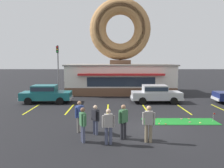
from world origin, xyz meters
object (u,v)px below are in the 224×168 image
at_px(car_silver, 156,93).
at_px(pedestrian_crossing_woman, 96,118).
at_px(golf_ball, 161,121).
at_px(car_teal, 46,93).
at_px(pedestrian_clipboard_woman, 123,120).
at_px(pedestrian_leather_jacket_man, 80,115).
at_px(pedestrian_blue_sweater_man, 109,125).
at_px(traffic_light_pole, 58,61).
at_px(pedestrian_beanie_man, 83,123).
at_px(trash_bin, 173,91).
at_px(pedestrian_hooded_kid, 149,122).
at_px(putting_flag_pin, 214,115).

xyz_separation_m(car_silver, pedestrian_crossing_woman, (-4.82, -8.52, -0.02)).
bearing_deg(golf_ball, car_teal, 145.83).
relative_size(car_teal, pedestrian_clipboard_woman, 2.70).
bearing_deg(pedestrian_leather_jacket_man, pedestrian_blue_sweater_man, -47.33).
height_order(car_teal, pedestrian_blue_sweater_man, pedestrian_blue_sweater_man).
xyz_separation_m(car_teal, traffic_light_pole, (-1.23, 9.70, 2.84)).
distance_m(pedestrian_beanie_man, traffic_light_pole, 20.30).
bearing_deg(pedestrian_beanie_man, traffic_light_pole, 106.91).
distance_m(pedestrian_beanie_man, pedestrian_crossing_woman, 1.18).
xyz_separation_m(trash_bin, traffic_light_pole, (-13.76, 5.98, 3.21)).
xyz_separation_m(pedestrian_leather_jacket_man, pedestrian_clipboard_woman, (2.29, -1.03, 0.01)).
height_order(pedestrian_blue_sweater_man, pedestrian_crossing_woman, pedestrian_blue_sweater_man).
distance_m(golf_ball, pedestrian_hooded_kid, 3.80).
relative_size(pedestrian_leather_jacket_man, trash_bin, 1.74).
bearing_deg(trash_bin, pedestrian_blue_sweater_man, -116.37).
relative_size(pedestrian_blue_sweater_man, pedestrian_hooded_kid, 0.95).
bearing_deg(pedestrian_leather_jacket_man, car_silver, 55.07).
xyz_separation_m(pedestrian_hooded_kid, pedestrian_crossing_woman, (-2.57, 1.10, -0.13)).
bearing_deg(pedestrian_blue_sweater_man, pedestrian_clipboard_woman, 43.53).
distance_m(car_teal, pedestrian_crossing_woman, 9.90).
relative_size(putting_flag_pin, pedestrian_hooded_kid, 0.31).
relative_size(pedestrian_hooded_kid, pedestrian_crossing_woman, 1.13).
bearing_deg(pedestrian_clipboard_woman, trash_bin, 65.00).
bearing_deg(trash_bin, pedestrian_clipboard_woman, -115.00).
relative_size(putting_flag_pin, pedestrian_beanie_man, 0.33).
height_order(golf_ball, pedestrian_clipboard_woman, pedestrian_clipboard_woman).
bearing_deg(putting_flag_pin, traffic_light_pole, 130.48).
relative_size(pedestrian_clipboard_woman, pedestrian_crossing_woman, 1.11).
xyz_separation_m(pedestrian_clipboard_woman, pedestrian_crossing_woman, (-1.41, 0.66, -0.10)).
distance_m(putting_flag_pin, traffic_light_pole, 21.16).
bearing_deg(pedestrian_blue_sweater_man, putting_flag_pin, 28.99).
distance_m(car_teal, pedestrian_clipboard_woman, 11.23).
distance_m(car_teal, pedestrian_leather_jacket_man, 9.15).
distance_m(golf_ball, pedestrian_beanie_man, 5.65).
distance_m(car_silver, car_teal, 9.95).
relative_size(pedestrian_hooded_kid, pedestrian_beanie_man, 1.06).
height_order(car_teal, pedestrian_leather_jacket_man, pedestrian_leather_jacket_man).
height_order(golf_ball, car_silver, car_silver).
height_order(pedestrian_blue_sweater_man, pedestrian_hooded_kid, pedestrian_hooded_kid).
bearing_deg(traffic_light_pole, pedestrian_hooded_kid, -65.14).
relative_size(golf_ball, car_silver, 0.01).
height_order(trash_bin, traffic_light_pole, traffic_light_pole).
xyz_separation_m(putting_flag_pin, car_silver, (-2.39, 6.25, 0.43)).
bearing_deg(golf_ball, trash_bin, 70.53).
distance_m(putting_flag_pin, pedestrian_crossing_woman, 7.57).
xyz_separation_m(pedestrian_blue_sweater_man, pedestrian_hooded_kid, (1.87, 0.23, 0.06)).
height_order(golf_ball, trash_bin, trash_bin).
bearing_deg(pedestrian_leather_jacket_man, pedestrian_clipboard_woman, -24.18).
height_order(pedestrian_crossing_woman, traffic_light_pole, traffic_light_pole).
xyz_separation_m(car_silver, pedestrian_blue_sweater_man, (-4.12, -9.86, 0.05)).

